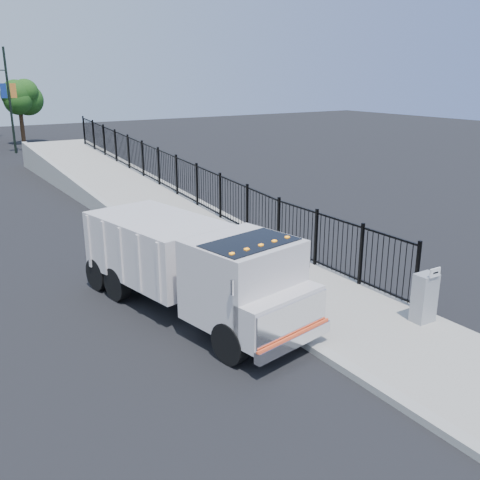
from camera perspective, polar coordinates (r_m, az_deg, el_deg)
ground at (r=14.08m, az=2.13°, el=-8.06°), size 120.00×120.00×0.00m
sidewalk at (r=13.84m, az=13.60°, el=-8.76°), size 3.55×12.00×0.12m
curb at (r=12.63m, az=7.39°, el=-10.94°), size 0.30×12.00×0.16m
ramp at (r=28.69m, az=-12.78°, el=4.74°), size 3.95×24.06×3.19m
iron_fence at (r=25.43m, az=-6.73°, el=5.55°), size 0.10×28.00×1.80m
truck at (r=13.70m, az=-4.96°, el=-2.53°), size 3.57×7.52×2.47m
worker at (r=13.39m, az=5.30°, el=-4.86°), size 0.42×0.64×1.74m
utility_cabinet at (r=14.02m, az=19.06°, el=-5.84°), size 0.55×0.40×1.25m
arrow_sign at (r=13.63m, az=20.08°, el=-3.28°), size 0.35×0.04×0.22m
debris at (r=15.36m, az=1.51°, el=-5.11°), size 0.43×0.43×0.11m
light_pole_1 at (r=46.19m, az=-23.79°, el=13.82°), size 3.78×0.22×8.00m
tree_1 at (r=52.14m, az=-22.52°, el=13.73°), size 2.52×2.52×5.26m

